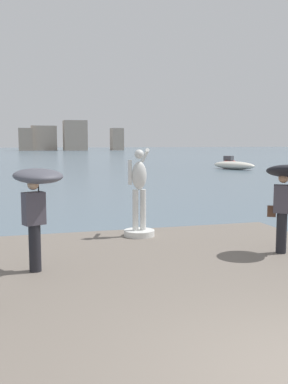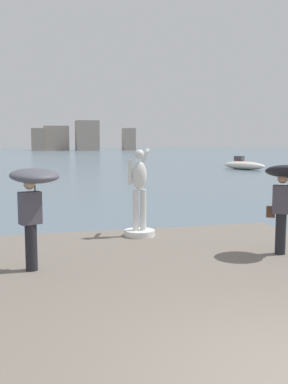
{
  "view_description": "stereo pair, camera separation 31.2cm",
  "coord_description": "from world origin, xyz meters",
  "px_view_note": "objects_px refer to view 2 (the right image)",
  "views": [
    {
      "loc": [
        -2.87,
        -3.37,
        2.78
      ],
      "look_at": [
        0.0,
        6.9,
        1.55
      ],
      "focal_mm": 40.32,
      "sensor_mm": 36.0,
      "label": 1
    },
    {
      "loc": [
        -2.57,
        -3.45,
        2.78
      ],
      "look_at": [
        0.0,
        6.9,
        1.55
      ],
      "focal_mm": 40.32,
      "sensor_mm": 36.0,
      "label": 2
    }
  ],
  "objects_px": {
    "boat_near": "(240,162)",
    "boat_rightward": "(244,165)",
    "statue_white_figure": "(139,203)",
    "onlooker_left": "(33,191)",
    "onlooker_right": "(286,184)"
  },
  "relations": [
    {
      "from": "boat_near",
      "to": "boat_rightward",
      "type": "bearing_deg",
      "value": -113.37
    },
    {
      "from": "onlooker_left",
      "to": "onlooker_right",
      "type": "relative_size",
      "value": 0.98
    },
    {
      "from": "boat_near",
      "to": "boat_rightward",
      "type": "distance_m",
      "value": 7.89
    },
    {
      "from": "onlooker_left",
      "to": "boat_near",
      "type": "bearing_deg",
      "value": 58.91
    },
    {
      "from": "onlooker_right",
      "to": "boat_near",
      "type": "distance_m",
      "value": 44.0
    },
    {
      "from": "onlooker_left",
      "to": "boat_rightward",
      "type": "xyz_separation_m",
      "value": [
        20.78,
        32.41,
        -1.47
      ]
    },
    {
      "from": "statue_white_figure",
      "to": "onlooker_right",
      "type": "xyz_separation_m",
      "value": [
        2.59,
        -2.51,
        0.65
      ]
    },
    {
      "from": "statue_white_figure",
      "to": "boat_near",
      "type": "bearing_deg",
      "value": 60.22
    },
    {
      "from": "boat_near",
      "to": "boat_rightward",
      "type": "relative_size",
      "value": 0.64
    },
    {
      "from": "onlooker_left",
      "to": "onlooker_right",
      "type": "distance_m",
      "value": 5.18
    },
    {
      "from": "boat_near",
      "to": "statue_white_figure",
      "type": "bearing_deg",
      "value": -119.78
    },
    {
      "from": "onlooker_left",
      "to": "boat_rightward",
      "type": "relative_size",
      "value": 0.36
    },
    {
      "from": "boat_rightward",
      "to": "onlooker_right",
      "type": "bearing_deg",
      "value": -115.62
    },
    {
      "from": "boat_rightward",
      "to": "onlooker_left",
      "type": "bearing_deg",
      "value": -122.67
    },
    {
      "from": "statue_white_figure",
      "to": "onlooker_left",
      "type": "relative_size",
      "value": 1.16
    }
  ]
}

